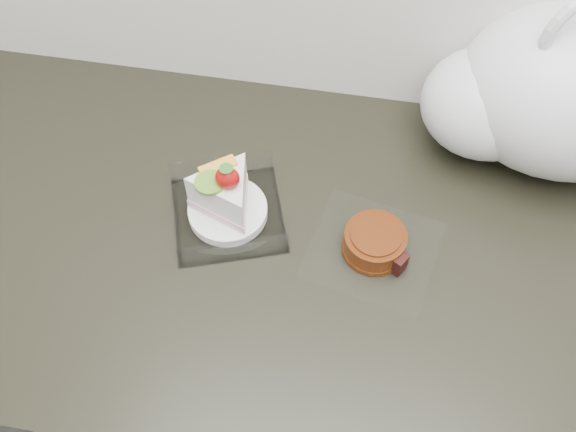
{
  "coord_description": "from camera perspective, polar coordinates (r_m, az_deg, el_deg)",
  "views": [
    {
      "loc": [
        -0.04,
        1.21,
        1.69
      ],
      "look_at": [
        -0.13,
        1.71,
        0.94
      ],
      "focal_mm": 40.0,
      "sensor_mm": 36.0,
      "label": 1
    }
  ],
  "objects": [
    {
      "name": "mooncake_wrap",
      "position": [
        0.91,
        7.75,
        -2.51
      ],
      "size": [
        0.2,
        0.2,
        0.04
      ],
      "rotation": [
        0.0,
        0.0,
        -0.02
      ],
      "color": "white",
      "rests_on": "counter"
    },
    {
      "name": "plastic_bag",
      "position": [
        1.01,
        22.61,
        9.99
      ],
      "size": [
        0.43,
        0.35,
        0.31
      ],
      "rotation": [
        0.0,
        0.0,
        0.32
      ],
      "color": "silver",
      "rests_on": "counter"
    },
    {
      "name": "counter",
      "position": [
        1.33,
        5.58,
        -13.43
      ],
      "size": [
        2.04,
        0.64,
        0.9
      ],
      "color": "black",
      "rests_on": "ground"
    },
    {
      "name": "cake_tray",
      "position": [
        0.93,
        -5.47,
        1.19
      ],
      "size": [
        0.2,
        0.2,
        0.12
      ],
      "rotation": [
        0.0,
        0.0,
        0.34
      ],
      "color": "white",
      "rests_on": "counter"
    }
  ]
}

